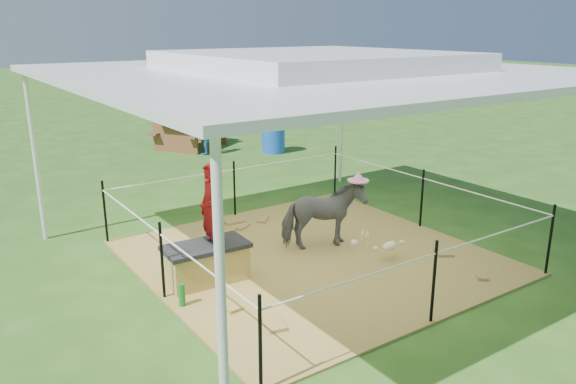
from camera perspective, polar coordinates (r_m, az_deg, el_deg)
ground at (r=8.17m, az=2.39°, el=-6.71°), size 90.00×90.00×0.00m
hay_patch at (r=8.17m, az=2.39°, el=-6.62°), size 4.60×4.60×0.03m
canopy_tent at (r=7.53m, az=2.64°, el=12.46°), size 6.30×6.30×2.90m
rope_fence at (r=7.94m, az=2.45°, el=-2.44°), size 4.54×4.54×1.00m
straw_bale at (r=7.40m, az=-8.28°, el=-7.32°), size 1.04×0.56×0.45m
dark_cloth at (r=7.30m, az=-8.36°, el=-5.50°), size 1.11×0.62×0.06m
woman at (r=7.14m, az=-7.83°, el=-1.02°), size 0.31×0.46×1.22m
green_bottle at (r=6.86m, az=-10.73°, el=-10.22°), size 0.08×0.08×0.28m
pony at (r=8.30m, az=3.57°, el=-2.39°), size 1.31×0.87×1.02m
pink_hat at (r=8.13m, az=3.65°, el=1.49°), size 0.32×0.32×0.15m
foal at (r=8.08m, az=10.29°, el=-5.23°), size 0.94×0.67×0.47m
trash_barrel at (r=14.86m, az=-1.51°, el=5.84°), size 0.76×0.76×0.95m
picnic_table_near at (r=15.78m, az=-9.85°, el=5.98°), size 2.41×2.25×0.82m
picnic_table_far at (r=18.76m, az=-2.67°, el=7.58°), size 1.65×1.28×0.64m
distant_person at (r=14.79m, az=-8.29°, el=6.10°), size 0.66×0.55×1.19m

